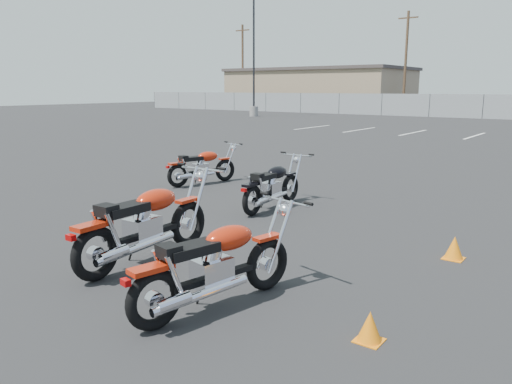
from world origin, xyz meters
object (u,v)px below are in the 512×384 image
Objects in this scene: motorcycle_front_red at (202,166)px; motorcycle_third_red at (146,223)px; motorcycle_second_black at (273,186)px; motorcycle_rear_red at (216,265)px.

motorcycle_third_red is (3.13, -4.50, 0.10)m from motorcycle_front_red.
motorcycle_third_red is at bearing -83.90° from motorcycle_second_black.
motorcycle_front_red is 6.96m from motorcycle_rear_red.
motorcycle_rear_red is (1.67, -0.53, -0.05)m from motorcycle_third_red.
motorcycle_second_black is at bearing 117.06° from motorcycle_rear_red.
motorcycle_third_red is at bearing 162.36° from motorcycle_rear_red.
motorcycle_front_red is 0.96× the size of motorcycle_second_black.
motorcycle_second_black is at bearing -20.48° from motorcycle_front_red.
motorcycle_third_red reaches higher than motorcycle_front_red.
motorcycle_second_black is at bearing 96.10° from motorcycle_third_red.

